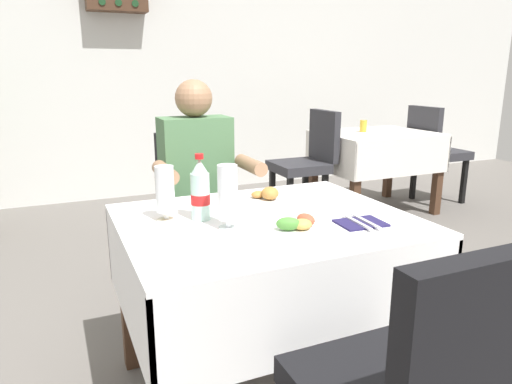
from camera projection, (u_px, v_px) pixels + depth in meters
back_wall at (117, 41)px, 4.67m from camera, size 11.00×0.12×3.18m
main_dining_table at (266, 260)px, 1.84m from camera, size 1.09×0.89×0.75m
chair_far_diner_seat at (202, 210)px, 2.59m from camera, size 0.44×0.50×0.97m
seated_diner_far at (200, 187)px, 2.43m from camera, size 0.50×0.46×1.26m
plate_near_camera at (300, 227)px, 1.63m from camera, size 0.22×0.22×0.06m
plate_far_diner at (263, 197)px, 2.03m from camera, size 0.23×0.23×0.07m
beer_glass_left at (228, 197)px, 1.65m from camera, size 0.07×0.07×0.23m
beer_glass_middle at (165, 192)px, 1.74m from camera, size 0.07×0.07×0.21m
cola_bottle_primary at (200, 191)px, 1.75m from camera, size 0.07×0.07×0.25m
napkin_cutlery_set at (361, 223)px, 1.73m from camera, size 0.18×0.19×0.01m
background_dining_table at (375, 152)px, 4.38m from camera, size 1.03×0.81×0.75m
background_chair_left at (308, 159)px, 4.10m from camera, size 0.50×0.44×0.97m
background_chair_right at (434, 148)px, 4.67m from camera, size 0.50×0.44×0.97m
background_table_tumbler at (363, 126)px, 4.35m from camera, size 0.06×0.06×0.11m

